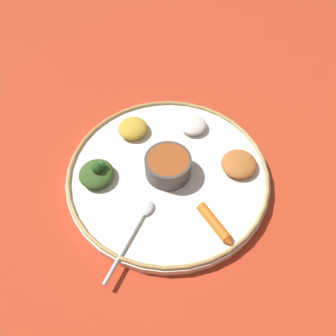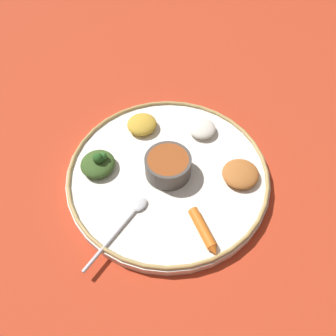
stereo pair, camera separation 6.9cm
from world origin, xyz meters
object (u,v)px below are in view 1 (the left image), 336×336
object	(u,v)px
center_bowl	(168,165)
carrot_near_spoon	(215,224)
spoon	(136,227)
greens_pile	(97,173)

from	to	relation	value
center_bowl	carrot_near_spoon	distance (m)	0.15
carrot_near_spoon	spoon	bearing A→B (deg)	92.86
carrot_near_spoon	greens_pile	bearing A→B (deg)	66.24
spoon	carrot_near_spoon	xyz separation A→B (m)	(0.01, -0.14, 0.01)
carrot_near_spoon	center_bowl	bearing A→B (deg)	36.99
greens_pile	carrot_near_spoon	xyz separation A→B (m)	(-0.10, -0.23, -0.01)
center_bowl	greens_pile	xyz separation A→B (m)	(-0.02, 0.14, -0.01)
center_bowl	carrot_near_spoon	bearing A→B (deg)	-143.01
greens_pile	carrot_near_spoon	world-z (taller)	greens_pile
greens_pile	spoon	bearing A→B (deg)	-141.09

